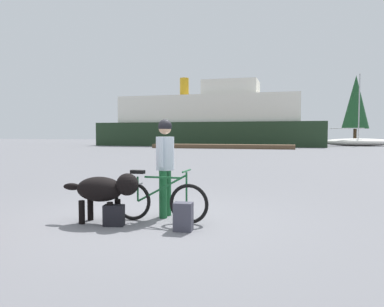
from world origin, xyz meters
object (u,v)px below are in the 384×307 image
ferry_boat (210,122)px  sailboat_moored (358,142)px  bicycle (159,200)px  handbag_pannier (114,215)px  dog (105,190)px  person_cyclist (165,158)px  backpack (183,217)px

ferry_boat → sailboat_moored: (17.34, 3.04, -2.44)m
bicycle → handbag_pannier: 0.77m
sailboat_moored → handbag_pannier: bearing=-103.5°
bicycle → dog: bicycle is taller
person_cyclist → ferry_boat: 39.14m
handbag_pannier → ferry_boat: bearing=100.5°
sailboat_moored → person_cyclist: bearing=-103.0°
sailboat_moored → bicycle: bearing=-102.8°
bicycle → sailboat_moored: sailboat_moored is taller
person_cyclist → handbag_pannier: bearing=-124.3°
person_cyclist → handbag_pannier: 1.34m
bicycle → backpack: 0.72m
bicycle → ferry_boat: size_ratio=0.06×
person_cyclist → handbag_pannier: (-0.57, -0.84, -0.87)m
backpack → ferry_boat: (-8.39, 39.14, 2.71)m
bicycle → person_cyclist: (-0.03, 0.40, 0.68)m
ferry_boat → sailboat_moored: bearing=9.9°
dog → backpack: dog is taller
dog → backpack: size_ratio=3.14×
bicycle → sailboat_moored: size_ratio=0.19×
bicycle → person_cyclist: person_cyclist is taller
handbag_pannier → bicycle: bearing=36.0°
bicycle → person_cyclist: size_ratio=0.96×
person_cyclist → handbag_pannier: person_cyclist is taller
dog → bicycle: bearing=21.5°
sailboat_moored → backpack: bearing=-102.0°
handbag_pannier → ferry_boat: size_ratio=0.01×
ferry_boat → person_cyclist: bearing=-78.5°
person_cyclist → backpack: bearing=-54.8°
bicycle → backpack: bicycle is taller
dog → handbag_pannier: (0.22, -0.11, -0.39)m
person_cyclist → ferry_boat: (-7.80, 38.31, 1.88)m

